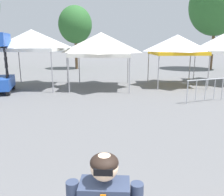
% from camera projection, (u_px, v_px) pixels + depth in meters
% --- Properties ---
extents(canopy_tent_center, '(3.62, 3.62, 3.42)m').
position_uv_depth(canopy_tent_center, '(32.00, 40.00, 13.82)').
color(canopy_tent_center, '#9E9EA3').
rests_on(canopy_tent_center, ground).
extents(canopy_tent_far_right, '(3.55, 3.55, 3.25)m').
position_uv_depth(canopy_tent_far_right, '(102.00, 44.00, 13.67)').
color(canopy_tent_far_right, '#9E9EA3').
rests_on(canopy_tent_far_right, ground).
extents(canopy_tent_behind_right, '(3.21, 3.21, 3.15)m').
position_uv_depth(canopy_tent_behind_right, '(178.00, 45.00, 14.46)').
color(canopy_tent_behind_right, '#9E9EA3').
rests_on(canopy_tent_behind_right, ground).
extents(tree_behind_tents_center, '(5.17, 5.17, 9.01)m').
position_uv_depth(tree_behind_tents_center, '(217.00, 6.00, 22.53)').
color(tree_behind_tents_center, brown).
rests_on(tree_behind_tents_center, ground).
extents(tree_behind_tents_left, '(3.36, 3.36, 6.30)m').
position_uv_depth(tree_behind_tents_left, '(76.00, 25.00, 23.56)').
color(tree_behind_tents_left, brown).
rests_on(tree_behind_tents_left, ground).
extents(crowd_barrier_mid_lot, '(1.98, 0.79, 1.08)m').
position_uv_depth(crowd_barrier_mid_lot, '(206.00, 86.00, 10.57)').
color(crowd_barrier_mid_lot, '#B7BABF').
rests_on(crowd_barrier_mid_lot, ground).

